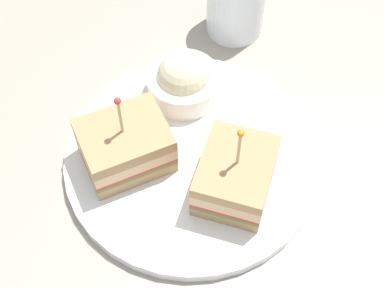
# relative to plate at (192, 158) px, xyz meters

# --- Properties ---
(ground_plane) EXTENTS (0.96, 0.96, 0.02)m
(ground_plane) POSITION_rel_plate_xyz_m (0.00, 0.00, -0.02)
(ground_plane) COLOR #9E9384
(plate) EXTENTS (0.28, 0.28, 0.01)m
(plate) POSITION_rel_plate_xyz_m (0.00, 0.00, 0.00)
(plate) COLOR white
(plate) RESTS_ON ground_plane
(sandwich_half_front) EXTENTS (0.09, 0.10, 0.10)m
(sandwich_half_front) POSITION_rel_plate_xyz_m (-0.06, 0.01, 0.03)
(sandwich_half_front) COLOR tan
(sandwich_half_front) RESTS_ON plate
(sandwich_half_back) EXTENTS (0.10, 0.11, 0.11)m
(sandwich_half_back) POSITION_rel_plate_xyz_m (0.05, 0.05, 0.03)
(sandwich_half_back) COLOR tan
(sandwich_half_back) RESTS_ON plate
(coleslaw_bowl) EXTENTS (0.08, 0.08, 0.06)m
(coleslaw_bowl) POSITION_rel_plate_xyz_m (0.06, -0.06, 0.03)
(coleslaw_bowl) COLOR white
(coleslaw_bowl) RESTS_ON plate
(drink_glass) EXTENTS (0.07, 0.07, 0.09)m
(drink_glass) POSITION_rel_plate_xyz_m (0.07, -0.20, 0.03)
(drink_glass) COLOR #B74C33
(drink_glass) RESTS_ON ground_plane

